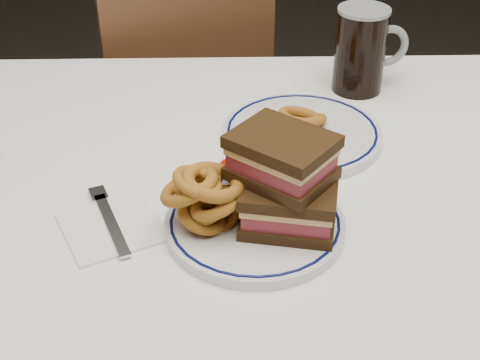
{
  "coord_description": "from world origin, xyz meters",
  "views": [
    {
      "loc": [
        -0.06,
        -0.85,
        1.32
      ],
      "look_at": [
        -0.05,
        -0.13,
        0.83
      ],
      "focal_mm": 50.0,
      "sensor_mm": 36.0,
      "label": 1
    }
  ],
  "objects_px": {
    "chair_far": "(183,120)",
    "main_plate": "(255,224)",
    "reuben_sandwich": "(285,181)",
    "beer_mug": "(362,49)",
    "far_plate": "(302,133)"
  },
  "relations": [
    {
      "from": "chair_far",
      "to": "main_plate",
      "type": "height_order",
      "value": "chair_far"
    },
    {
      "from": "chair_far",
      "to": "reuben_sandwich",
      "type": "height_order",
      "value": "reuben_sandwich"
    },
    {
      "from": "chair_far",
      "to": "beer_mug",
      "type": "relative_size",
      "value": 5.47
    },
    {
      "from": "reuben_sandwich",
      "to": "far_plate",
      "type": "xyz_separation_m",
      "value": [
        0.05,
        0.24,
        -0.07
      ]
    },
    {
      "from": "chair_far",
      "to": "main_plate",
      "type": "relative_size",
      "value": 3.52
    },
    {
      "from": "main_plate",
      "to": "beer_mug",
      "type": "bearing_deg",
      "value": 63.18
    },
    {
      "from": "chair_far",
      "to": "reuben_sandwich",
      "type": "distance_m",
      "value": 0.91
    },
    {
      "from": "chair_far",
      "to": "far_plate",
      "type": "height_order",
      "value": "chair_far"
    },
    {
      "from": "chair_far",
      "to": "beer_mug",
      "type": "height_order",
      "value": "beer_mug"
    },
    {
      "from": "chair_far",
      "to": "beer_mug",
      "type": "bearing_deg",
      "value": -47.68
    },
    {
      "from": "beer_mug",
      "to": "chair_far",
      "type": "bearing_deg",
      "value": 132.32
    },
    {
      "from": "reuben_sandwich",
      "to": "far_plate",
      "type": "distance_m",
      "value": 0.25
    },
    {
      "from": "far_plate",
      "to": "main_plate",
      "type": "bearing_deg",
      "value": -110.22
    },
    {
      "from": "main_plate",
      "to": "reuben_sandwich",
      "type": "distance_m",
      "value": 0.08
    },
    {
      "from": "reuben_sandwich",
      "to": "far_plate",
      "type": "relative_size",
      "value": 0.61
    }
  ]
}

